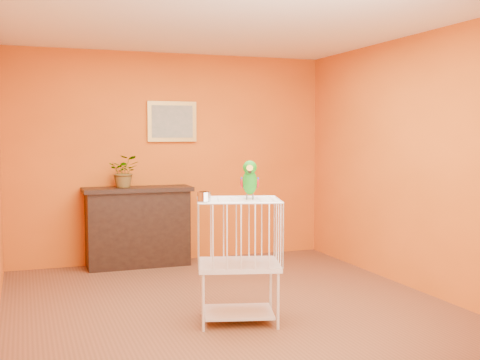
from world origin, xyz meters
name	(u,v)px	position (x,y,z in m)	size (l,w,h in m)	color
ground	(230,307)	(0.00, 0.00, 0.00)	(4.50, 4.50, 0.00)	brown
room_shell	(230,135)	(0.00, 0.00, 1.58)	(4.50, 4.50, 4.50)	#DC5F14
console_cabinet	(138,227)	(-0.48, 2.02, 0.48)	(1.29, 0.46, 0.96)	black
potted_plant	(125,175)	(-0.63, 2.02, 1.11)	(0.35, 0.39, 0.30)	#26722D
framed_picture	(172,122)	(0.00, 2.22, 1.75)	(0.62, 0.04, 0.50)	gold
birdcage	(239,258)	(-0.07, -0.44, 0.54)	(0.79, 0.68, 1.04)	silver
feed_cup	(204,197)	(-0.40, -0.53, 1.09)	(0.11, 0.11, 0.08)	silver
parrot	(250,179)	(0.02, -0.47, 1.21)	(0.18, 0.29, 0.33)	#59544C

